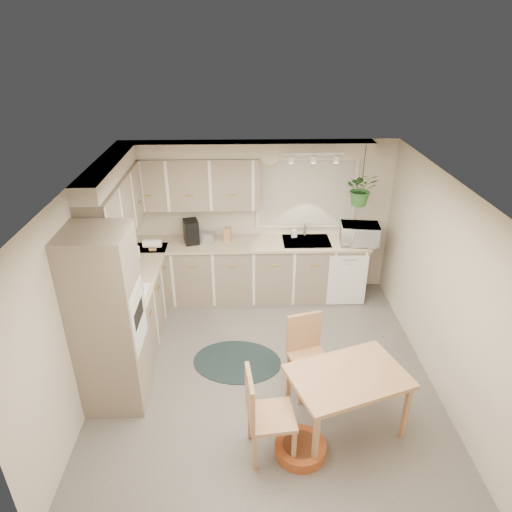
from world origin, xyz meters
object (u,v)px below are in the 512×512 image
chair_back (310,358)px  braided_rug (237,362)px  pet_bed (300,448)px  chair_left (272,414)px  microwave (360,232)px  dining_table (346,402)px

chair_back → braided_rug: 1.09m
pet_bed → chair_back: bearing=77.8°
chair_left → braided_rug: (-0.35, 1.36, -0.49)m
chair_left → chair_back: (0.49, 0.85, -0.02)m
braided_rug → chair_back: bearing=-31.3°
chair_left → chair_back: bearing=143.9°
chair_left → pet_bed: size_ratio=1.90×
chair_left → microwave: 3.27m
dining_table → chair_back: (-0.30, 0.58, 0.11)m
braided_rug → pet_bed: pet_bed is taller
chair_left → chair_back: chair_left is taller
dining_table → microwave: 2.78m
chair_left → braided_rug: size_ratio=0.87×
chair_left → pet_bed: 0.52m
chair_back → pet_bed: size_ratio=1.81×
pet_bed → microwave: microwave is taller
chair_back → microwave: microwave is taller
dining_table → chair_left: chair_left is taller
dining_table → chair_back: 0.66m
chair_back → microwave: size_ratio=1.71×
chair_back → microwave: bearing=-131.6°
dining_table → microwave: microwave is taller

